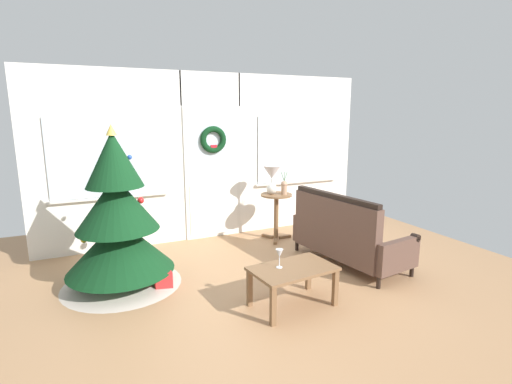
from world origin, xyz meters
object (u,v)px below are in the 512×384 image
Objects in this scene: christmas_tree at (118,226)px; settee_sofa at (344,236)px; coffee_table at (293,273)px; wine_glass at (279,254)px; gift_box at (163,279)px; table_lamp at (272,176)px; side_table at (276,208)px; flower_vase at (284,187)px.

christmas_tree is 2.78m from settee_sofa.
coffee_table is 4.55× the size of wine_glass.
coffee_table is 4.58× the size of gift_box.
settee_sofa is 3.78× the size of table_lamp.
wine_glass is (-0.96, -1.89, 0.04)m from side_table.
table_lamp is 0.25m from flower_vase.
settee_sofa is 4.75× the size of flower_vase.
side_table is 2.07× the size of flower_vase.
table_lamp is at bearing 27.85° from gift_box.
christmas_tree is at bearing 140.71° from coffee_table.
coffee_table is at bearing -149.74° from settee_sofa.
coffee_table is 1.51m from gift_box.
flower_vase is (-0.24, 1.20, 0.47)m from settee_sofa.
gift_box is (0.41, -0.28, -0.61)m from christmas_tree.
gift_box is (-2.06, -0.90, -0.75)m from flower_vase.
settee_sofa is 1.31m from flower_vase.
side_table reaches higher than wine_glass.
coffee_table is at bearing -116.37° from flower_vase.
side_table is 2.22m from gift_box.
gift_box is at bearing 137.12° from wine_glass.
wine_glass reaches higher than gift_box.
settee_sofa is at bearing -7.41° from gift_box.
gift_box is (-1.00, 0.93, -0.46)m from wine_glass.
coffee_table is at bearing -39.29° from christmas_tree.
christmas_tree is 2.01m from coffee_table.
settee_sofa is at bearing -11.97° from christmas_tree.
settee_sofa is 8.53× the size of wine_glass.
table_lamp is 1.26× the size of flower_vase.
christmas_tree is at bearing -165.73° from flower_vase.
gift_box is at bearing 138.91° from coffee_table.
christmas_tree is 2.44m from table_lamp.
flower_vase is at bearing 59.89° from wine_glass.
flower_vase is at bearing 63.63° from coffee_table.
table_lamp reaches higher than settee_sofa.
gift_box is (-1.96, -0.96, -0.42)m from side_table.
table_lamp reaches higher than wine_glass.
settee_sofa is at bearing -75.08° from side_table.
coffee_table reaches higher than gift_box.
side_table is at bearing 63.05° from wine_glass.
side_table is 3.72× the size of wine_glass.
flower_vase is 1.80× the size of gift_box.
flower_vase reaches higher than wine_glass.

